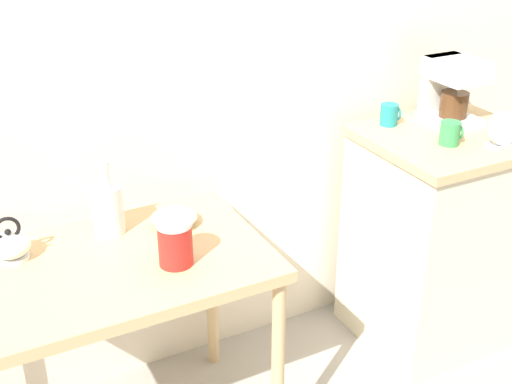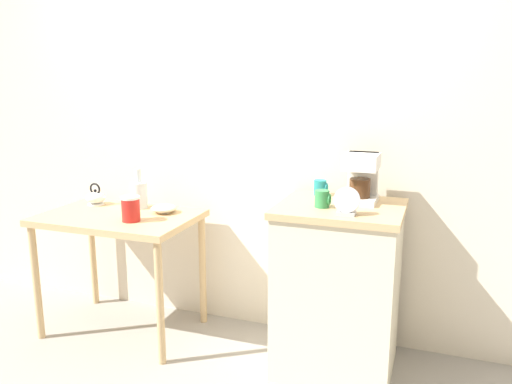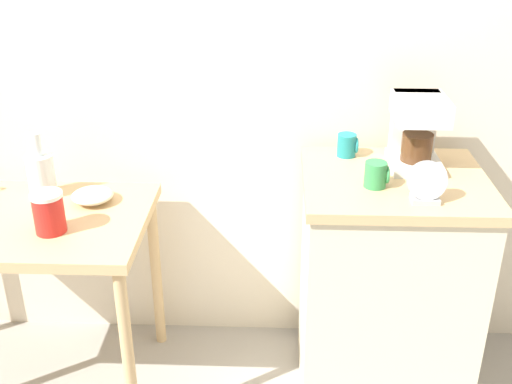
{
  "view_description": "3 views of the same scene",
  "coord_description": "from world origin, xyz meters",
  "px_view_note": "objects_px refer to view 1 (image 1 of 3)",
  "views": [
    {
      "loc": [
        -1.07,
        -1.71,
        1.86
      ],
      "look_at": [
        -0.19,
        -0.0,
        0.92
      ],
      "focal_mm": 46.46,
      "sensor_mm": 36.0,
      "label": 1
    },
    {
      "loc": [
        1.17,
        -2.51,
        1.58
      ],
      "look_at": [
        0.25,
        0.04,
        0.97
      ],
      "focal_mm": 35.88,
      "sensor_mm": 36.0,
      "label": 2
    },
    {
      "loc": [
        0.29,
        -1.93,
        1.83
      ],
      "look_at": [
        0.22,
        -0.02,
        0.91
      ],
      "focal_mm": 43.82,
      "sensor_mm": 36.0,
      "label": 3
    }
  ],
  "objects_px": {
    "canister_enamel": "(175,242)",
    "mug_dark_teal": "(390,115)",
    "bowl_stoneware": "(174,218)",
    "glass_carafe_vase": "(108,208)",
    "mug_tall_green": "(450,133)",
    "table_clock": "(502,132)",
    "teakettle": "(11,245)",
    "coffee_maker": "(450,87)"
  },
  "relations": [
    {
      "from": "canister_enamel",
      "to": "mug_tall_green",
      "type": "distance_m",
      "value": 1.13
    },
    {
      "from": "teakettle",
      "to": "glass_carafe_vase",
      "type": "relative_size",
      "value": 0.6
    },
    {
      "from": "bowl_stoneware",
      "to": "coffee_maker",
      "type": "bearing_deg",
      "value": 1.17
    },
    {
      "from": "bowl_stoneware",
      "to": "glass_carafe_vase",
      "type": "bearing_deg",
      "value": 164.87
    },
    {
      "from": "mug_tall_green",
      "to": "table_clock",
      "type": "bearing_deg",
      "value": -38.25
    },
    {
      "from": "canister_enamel",
      "to": "table_clock",
      "type": "xyz_separation_m",
      "value": [
        1.26,
        -0.05,
        0.15
      ]
    },
    {
      "from": "bowl_stoneware",
      "to": "teakettle",
      "type": "distance_m",
      "value": 0.53
    },
    {
      "from": "mug_tall_green",
      "to": "mug_dark_teal",
      "type": "distance_m",
      "value": 0.28
    },
    {
      "from": "canister_enamel",
      "to": "table_clock",
      "type": "height_order",
      "value": "table_clock"
    },
    {
      "from": "mug_tall_green",
      "to": "coffee_maker",
      "type": "bearing_deg",
      "value": 50.19
    },
    {
      "from": "coffee_maker",
      "to": "table_clock",
      "type": "distance_m",
      "value": 0.32
    },
    {
      "from": "coffee_maker",
      "to": "table_clock",
      "type": "relative_size",
      "value": 1.88
    },
    {
      "from": "bowl_stoneware",
      "to": "teakettle",
      "type": "xyz_separation_m",
      "value": [
        -0.52,
        0.03,
        0.02
      ]
    },
    {
      "from": "teakettle",
      "to": "mug_dark_teal",
      "type": "xyz_separation_m",
      "value": [
        1.49,
        0.06,
        0.16
      ]
    },
    {
      "from": "teakettle",
      "to": "coffee_maker",
      "type": "bearing_deg",
      "value": -0.24
    },
    {
      "from": "canister_enamel",
      "to": "coffee_maker",
      "type": "xyz_separation_m",
      "value": [
        1.28,
        0.25,
        0.23
      ]
    },
    {
      "from": "glass_carafe_vase",
      "to": "mug_dark_teal",
      "type": "height_order",
      "value": "glass_carafe_vase"
    },
    {
      "from": "canister_enamel",
      "to": "mug_dark_teal",
      "type": "bearing_deg",
      "value": 17.35
    },
    {
      "from": "canister_enamel",
      "to": "mug_dark_teal",
      "type": "relative_size",
      "value": 1.71
    },
    {
      "from": "canister_enamel",
      "to": "mug_dark_teal",
      "type": "xyz_separation_m",
      "value": [
        1.04,
        0.33,
        0.14
      ]
    },
    {
      "from": "glass_carafe_vase",
      "to": "mug_tall_green",
      "type": "bearing_deg",
      "value": -10.38
    },
    {
      "from": "mug_tall_green",
      "to": "glass_carafe_vase",
      "type": "bearing_deg",
      "value": 169.62
    },
    {
      "from": "bowl_stoneware",
      "to": "teakettle",
      "type": "height_order",
      "value": "teakettle"
    },
    {
      "from": "bowl_stoneware",
      "to": "glass_carafe_vase",
      "type": "distance_m",
      "value": 0.22
    },
    {
      "from": "bowl_stoneware",
      "to": "coffee_maker",
      "type": "height_order",
      "value": "coffee_maker"
    },
    {
      "from": "mug_dark_teal",
      "to": "coffee_maker",
      "type": "bearing_deg",
      "value": -17.1
    },
    {
      "from": "bowl_stoneware",
      "to": "teakettle",
      "type": "bearing_deg",
      "value": 176.56
    },
    {
      "from": "bowl_stoneware",
      "to": "table_clock",
      "type": "relative_size",
      "value": 1.14
    },
    {
      "from": "canister_enamel",
      "to": "teakettle",
      "type": "bearing_deg",
      "value": 149.39
    },
    {
      "from": "coffee_maker",
      "to": "table_clock",
      "type": "bearing_deg",
      "value": -93.58
    },
    {
      "from": "coffee_maker",
      "to": "bowl_stoneware",
      "type": "bearing_deg",
      "value": -178.83
    },
    {
      "from": "mug_dark_teal",
      "to": "mug_tall_green",
      "type": "bearing_deg",
      "value": -75.02
    },
    {
      "from": "glass_carafe_vase",
      "to": "mug_dark_teal",
      "type": "bearing_deg",
      "value": 1.96
    },
    {
      "from": "table_clock",
      "to": "bowl_stoneware",
      "type": "bearing_deg",
      "value": 166.42
    },
    {
      "from": "teakettle",
      "to": "canister_enamel",
      "type": "relative_size",
      "value": 1.03
    },
    {
      "from": "glass_carafe_vase",
      "to": "mug_dark_teal",
      "type": "xyz_separation_m",
      "value": [
        1.17,
        0.04,
        0.12
      ]
    },
    {
      "from": "mug_dark_teal",
      "to": "table_clock",
      "type": "bearing_deg",
      "value": -60.53
    },
    {
      "from": "bowl_stoneware",
      "to": "coffee_maker",
      "type": "xyz_separation_m",
      "value": [
        1.2,
        0.02,
        0.28
      ]
    },
    {
      "from": "teakettle",
      "to": "table_clock",
      "type": "height_order",
      "value": "table_clock"
    },
    {
      "from": "glass_carafe_vase",
      "to": "mug_tall_green",
      "type": "xyz_separation_m",
      "value": [
        1.24,
        -0.23,
        0.12
      ]
    },
    {
      "from": "teakettle",
      "to": "table_clock",
      "type": "bearing_deg",
      "value": -10.52
    },
    {
      "from": "canister_enamel",
      "to": "table_clock",
      "type": "bearing_deg",
      "value": -2.47
    }
  ]
}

